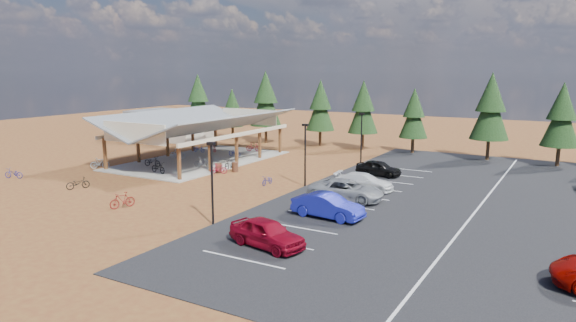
{
  "coord_description": "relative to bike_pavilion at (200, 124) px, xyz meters",
  "views": [
    {
      "loc": [
        24.23,
        -34.03,
        9.48
      ],
      "look_at": [
        2.82,
        3.01,
        1.77
      ],
      "focal_mm": 32.0,
      "sensor_mm": 36.0,
      "label": 1
    }
  ],
  "objects": [
    {
      "name": "ground",
      "position": [
        10.0,
        -7.0,
        -3.82
      ],
      "size": [
        140.0,
        140.0,
        0.0
      ],
      "primitive_type": "plane",
      "color": "brown",
      "rests_on": "ground"
    },
    {
      "name": "asphalt_lot",
      "position": [
        28.5,
        -4.0,
        -3.8
      ],
      "size": [
        27.0,
        44.0,
        0.04
      ],
      "primitive_type": "cube",
      "color": "black",
      "rests_on": "ground"
    },
    {
      "name": "concrete_pad",
      "position": [
        0.0,
        0.0,
        -3.77
      ],
      "size": [
        10.6,
        18.6,
        0.1
      ],
      "primitive_type": "cube",
      "color": "gray",
      "rests_on": "ground"
    },
    {
      "name": "bike_pavilion",
      "position": [
        0.0,
        0.0,
        0.0
      ],
      "size": [
        11.65,
        19.4,
        4.97
      ],
      "color": "#503017",
      "rests_on": "concrete_pad"
    },
    {
      "name": "outbuilding",
      "position": [
        -14.0,
        11.0,
        -1.8
      ],
      "size": [
        11.0,
        7.0,
        3.9
      ],
      "color": "#ADA593",
      "rests_on": "ground"
    },
    {
      "name": "lamp_post_0",
      "position": [
        15.0,
        -17.0,
        -0.85
      ],
      "size": [
        0.5,
        0.25,
        5.14
      ],
      "color": "black",
      "rests_on": "ground"
    },
    {
      "name": "lamp_post_1",
      "position": [
        15.0,
        -5.0,
        -0.85
      ],
      "size": [
        0.5,
        0.25,
        5.14
      ],
      "color": "black",
      "rests_on": "ground"
    },
    {
      "name": "lamp_post_2",
      "position": [
        15.0,
        7.0,
        -0.85
      ],
      "size": [
        0.5,
        0.25,
        5.14
      ],
      "color": "black",
      "rests_on": "ground"
    },
    {
      "name": "trash_bin_0",
      "position": [
        5.41,
        -4.02,
        -3.37
      ],
      "size": [
        0.6,
        0.6,
        0.9
      ],
      "primitive_type": "cylinder",
      "color": "#4D2C1B",
      "rests_on": "ground"
    },
    {
      "name": "trash_bin_1",
      "position": [
        6.48,
        -2.88,
        -3.37
      ],
      "size": [
        0.6,
        0.6,
        0.9
      ],
      "primitive_type": "cylinder",
      "color": "#4D2C1B",
      "rests_on": "ground"
    },
    {
      "name": "pine_0",
      "position": [
        -13.23,
        15.68,
        1.53
      ],
      "size": [
        3.76,
        3.76,
        8.77
      ],
      "color": "#382314",
      "rests_on": "ground"
    },
    {
      "name": "pine_1",
      "position": [
        -7.44,
        15.83,
        0.35
      ],
      "size": [
        2.93,
        2.93,
        6.84
      ],
      "color": "#382314",
      "rests_on": "ground"
    },
    {
      "name": "pine_2",
      "position": [
        -1.26,
        14.64,
        1.82
      ],
      "size": [
        3.97,
        3.97,
        9.25
      ],
      "color": "#382314",
      "rests_on": "ground"
    },
    {
      "name": "pine_3",
      "position": [
        6.09,
        15.62,
        1.17
      ],
      "size": [
        3.51,
        3.51,
        8.18
      ],
      "color": "#382314",
      "rests_on": "ground"
    },
    {
      "name": "pine_4",
      "position": [
        11.67,
        15.68,
        1.17
      ],
      "size": [
        3.51,
        3.51,
        8.18
      ],
      "color": "#382314",
      "rests_on": "ground"
    },
    {
      "name": "pine_5",
      "position": [
        17.66,
        15.91,
        0.69
      ],
      "size": [
        3.17,
        3.17,
        7.39
      ],
      "color": "#382314",
      "rests_on": "ground"
    },
    {
      "name": "pine_6",
      "position": [
        25.81,
        15.4,
        1.77
      ],
      "size": [
        3.93,
        3.93,
        9.16
      ],
      "color": "#382314",
      "rests_on": "ground"
    },
    {
      "name": "pine_7",
      "position": [
        32.36,
        15.16,
        1.21
      ],
      "size": [
        3.54,
        3.54,
        8.25
      ],
      "color": "#382314",
      "rests_on": "ground"
    },
    {
      "name": "bike_0",
      "position": [
        -1.72,
        -5.19,
        -3.22
      ],
      "size": [
        1.94,
        0.8,
        1.0
      ],
      "primitive_type": "imported",
      "rotation": [
        0.0,
        0.0,
        1.65
      ],
      "color": "black",
      "rests_on": "concrete_pad"
    },
    {
      "name": "bike_1",
      "position": [
        -2.71,
        -0.5,
        -3.2
      ],
      "size": [
        1.82,
        0.95,
        1.05
      ],
      "primitive_type": "imported",
      "rotation": [
        0.0,
        0.0,
        1.85
      ],
      "color": "gray",
      "rests_on": "concrete_pad"
    },
    {
      "name": "bike_2",
      "position": [
        -3.44,
        3.86,
        -3.29
      ],
      "size": [
        1.71,
        0.71,
        0.88
      ],
      "primitive_type": "imported",
      "rotation": [
        0.0,
        0.0,
        1.49
      ],
      "color": "navy",
      "rests_on": "concrete_pad"
    },
    {
      "name": "bike_3",
      "position": [
        -2.3,
        4.75,
        -3.25
      ],
      "size": [
        1.62,
        0.8,
        0.94
      ],
      "primitive_type": "imported",
      "rotation": [
        0.0,
        0.0,
        1.34
      ],
      "color": "#9F2B22",
      "rests_on": "concrete_pad"
    },
    {
      "name": "bike_4",
      "position": [
        1.06,
        -7.28,
        -3.22
      ],
      "size": [
        2.0,
        1.01,
        1.0
      ],
      "primitive_type": "imported",
      "rotation": [
        0.0,
        0.0,
        1.38
      ],
      "color": "black",
      "rests_on": "concrete_pad"
    },
    {
      "name": "bike_5",
      "position": [
        2.95,
        -3.34,
        -3.2
      ],
      "size": [
        1.81,
        0.76,
        1.05
      ],
      "primitive_type": "imported",
      "rotation": [
        0.0,
        0.0,
        1.73
      ],
      "color": "gray",
      "rests_on": "concrete_pad"
    },
    {
      "name": "bike_6",
      "position": [
        1.68,
        3.67,
        -3.29
      ],
      "size": [
        1.69,
        0.73,
        0.87
      ],
      "primitive_type": "imported",
      "rotation": [
        0.0,
        0.0,
        1.48
      ],
      "color": "navy",
      "rests_on": "concrete_pad"
    },
    {
      "name": "bike_7",
      "position": [
        1.63,
        7.42,
        -3.2
      ],
      "size": [
        1.82,
        0.98,
        1.05
      ],
      "primitive_type": "imported",
      "rotation": [
        0.0,
        0.0,
        1.86
      ],
      "color": "maroon",
      "rests_on": "concrete_pad"
    },
    {
      "name": "bike_9",
      "position": [
        -5.74,
        -8.12,
        -3.29
      ],
      "size": [
        1.61,
        1.6,
        1.06
      ],
      "primitive_type": "imported",
      "rotation": [
        0.0,
        0.0,
        2.35
      ],
      "color": "gray",
      "rests_on": "ground"
    },
    {
      "name": "bike_10",
      "position": [
        -8.6,
        -15.0,
        -3.37
      ],
      "size": [
        1.83,
        1.13,
        0.91
      ],
      "primitive_type": "imported",
      "rotation": [
        0.0,
        0.0,
        5.04
      ],
      "color": "navy",
      "rests_on": "ground"
    },
    {
      "name": "bike_11",
      "position": [
        7.18,
        -17.07,
        -3.27
      ],
      "size": [
        1.05,
        1.9,
        1.1
      ],
      "primitive_type": "imported",
      "rotation": [
        0.0,
        0.0,
        -0.31
      ],
      "color": "maroon",
      "rests_on": "ground"
    },
    {
      "name": "bike_12",
      "position": [
        -0.32,
        -14.84,
        -3.35
      ],
      "size": [
        1.34,
        1.89,
        0.94
      ],
      "primitive_type": "imported",
      "rotation": [
        0.0,
        0.0,
        2.7
      ],
      "color": "black",
      "rests_on": "ground"
    },
    {
      "name": "bike_14",
      "position": [
        12.02,
        -6.02,
        -3.43
      ],
      "size": [
        0.56,
        1.52,
        0.79
      ],
      "primitive_type": "imported",
      "rotation": [
        0.0,
        0.0,
        0.02
      ],
      "color": "navy",
      "rests_on": "ground"
    },
    {
      "name": "bike_15",
      "position": [
        5.71,
        -4.42,
        -3.35
      ],
      "size": [
        1.6,
        1.13,
        0.95
      ],
      "primitive_type": "imported",
      "rotation": [
        0.0,
        0.0,
        2.05
      ],
      "color": "maroon",
      "rests_on": "ground"
    },
    {
      "name": "bike_16",
      "position": [
        5.76,
        -2.66,
        -3.33
      ],
      "size": [
        1.98,
        1.26,
        0.98
      ],
      "primitive_type": "imported",
      "rotation": [
        0.0,
        0.0,
        4.36
      ],
      "color": "black",
      "rests_on": "ground"
    },
    {
      "name": "car_0",
      "position": [
        20.08,
        -18.8,
        -3.01
      ],
      "size": [
        4.81,
        2.72,
        1.54
      ],
      "primitive_type": "imported",
      "rotation": [
        0.0,
        0.0,
        1.36
      ],
      "color": "maroon",
      "rests_on": "asphalt_lot"
    },
    {
      "name": "car_1",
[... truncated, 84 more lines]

